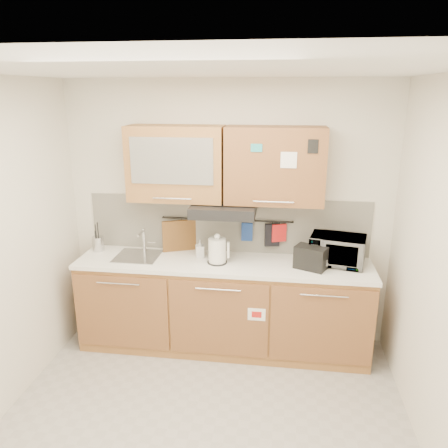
% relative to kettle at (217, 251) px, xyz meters
% --- Properties ---
extents(floor, '(3.20, 3.20, 0.00)m').
position_rel_kettle_xyz_m(floor, '(0.05, -1.15, -1.04)').
color(floor, '#9E9993').
rests_on(floor, ground).
extents(ceiling, '(3.20, 3.20, 0.00)m').
position_rel_kettle_xyz_m(ceiling, '(0.05, -1.15, 1.56)').
color(ceiling, white).
rests_on(ceiling, wall_back).
extents(wall_back, '(3.20, 0.00, 3.20)m').
position_rel_kettle_xyz_m(wall_back, '(0.05, 0.35, 0.26)').
color(wall_back, silver).
rests_on(wall_back, ground).
extents(base_cabinet, '(2.80, 0.64, 0.88)m').
position_rel_kettle_xyz_m(base_cabinet, '(0.05, 0.04, -0.63)').
color(base_cabinet, '#A9783C').
rests_on(base_cabinet, floor).
extents(countertop, '(2.82, 0.62, 0.04)m').
position_rel_kettle_xyz_m(countertop, '(0.05, 0.04, -0.14)').
color(countertop, white).
rests_on(countertop, base_cabinet).
extents(backsplash, '(2.80, 0.02, 0.56)m').
position_rel_kettle_xyz_m(backsplash, '(0.05, 0.34, 0.16)').
color(backsplash, silver).
rests_on(backsplash, countertop).
extents(upper_cabinets, '(1.82, 0.37, 0.70)m').
position_rel_kettle_xyz_m(upper_cabinets, '(0.04, 0.17, 0.79)').
color(upper_cabinets, '#A9783C').
rests_on(upper_cabinets, wall_back).
extents(range_hood, '(0.60, 0.46, 0.10)m').
position_rel_kettle_xyz_m(range_hood, '(0.05, 0.10, 0.38)').
color(range_hood, black).
rests_on(range_hood, upper_cabinets).
extents(sink, '(0.42, 0.40, 0.26)m').
position_rel_kettle_xyz_m(sink, '(-0.80, 0.06, -0.11)').
color(sink, silver).
rests_on(sink, countertop).
extents(utensil_rail, '(1.30, 0.02, 0.02)m').
position_rel_kettle_xyz_m(utensil_rail, '(0.05, 0.30, 0.22)').
color(utensil_rail, black).
rests_on(utensil_rail, backsplash).
extents(utensil_crock, '(0.15, 0.15, 0.30)m').
position_rel_kettle_xyz_m(utensil_crock, '(-1.25, 0.17, -0.04)').
color(utensil_crock, silver).
rests_on(utensil_crock, countertop).
extents(kettle, '(0.21, 0.19, 0.29)m').
position_rel_kettle_xyz_m(kettle, '(0.00, 0.00, 0.00)').
color(kettle, silver).
rests_on(kettle, countertop).
extents(toaster, '(0.32, 0.27, 0.21)m').
position_rel_kettle_xyz_m(toaster, '(0.87, -0.02, -0.01)').
color(toaster, black).
rests_on(toaster, countertop).
extents(microwave, '(0.55, 0.43, 0.27)m').
position_rel_kettle_xyz_m(microwave, '(1.12, 0.14, 0.02)').
color(microwave, '#999999').
rests_on(microwave, countertop).
extents(soap_bottle, '(0.10, 0.10, 0.17)m').
position_rel_kettle_xyz_m(soap_bottle, '(-0.19, 0.13, -0.03)').
color(soap_bottle, '#999999').
rests_on(soap_bottle, countertop).
extents(cutting_board, '(0.37, 0.17, 0.48)m').
position_rel_kettle_xyz_m(cutting_board, '(-0.41, 0.28, -0.03)').
color(cutting_board, brown).
rests_on(cutting_board, utensil_rail).
extents(oven_mitt, '(0.11, 0.03, 0.18)m').
position_rel_kettle_xyz_m(oven_mitt, '(0.25, 0.28, 0.11)').
color(oven_mitt, navy).
rests_on(oven_mitt, utensil_rail).
extents(dark_pouch, '(0.15, 0.07, 0.23)m').
position_rel_kettle_xyz_m(dark_pouch, '(0.50, 0.28, 0.09)').
color(dark_pouch, black).
rests_on(dark_pouch, utensil_rail).
extents(pot_holder, '(0.14, 0.07, 0.18)m').
position_rel_kettle_xyz_m(pot_holder, '(0.57, 0.28, 0.12)').
color(pot_holder, red).
rests_on(pot_holder, utensil_rail).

